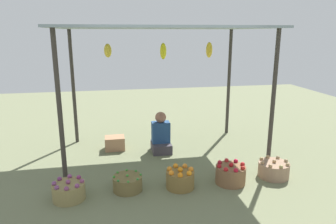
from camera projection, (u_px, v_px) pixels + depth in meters
name	position (u px, v px, depth m)	size (l,w,h in m)	color
ground_plane	(163.00, 153.00, 5.98)	(14.00, 14.00, 0.00)	#6E7353
market_stall_structure	(162.00, 36.00, 5.45)	(3.62, 2.23, 2.35)	#38332D
vendor_person	(161.00, 136.00, 6.01)	(0.36, 0.44, 0.78)	#413C44
basket_purple_onions	(69.00, 191.00, 4.30)	(0.44, 0.44, 0.29)	olive
basket_green_chilies	(128.00, 183.00, 4.56)	(0.43, 0.43, 0.25)	brown
basket_oranges	(180.00, 179.00, 4.63)	(0.42, 0.42, 0.32)	brown
basket_red_apples	(231.00, 174.00, 4.77)	(0.46, 0.46, 0.33)	brown
basket_potatoes	(274.00, 169.00, 4.98)	(0.48, 0.48, 0.29)	#95755C
wooden_crate_near_vendor	(115.00, 143.00, 6.15)	(0.38, 0.31, 0.26)	#A97B58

